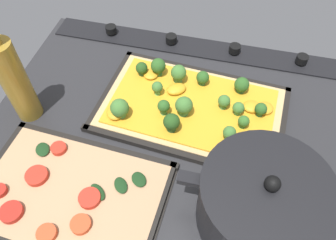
{
  "coord_description": "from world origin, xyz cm",
  "views": [
    {
      "loc": [
        -6.9,
        36.39,
        55.86
      ],
      "look_at": [
        2.42,
        -2.25,
        3.62
      ],
      "focal_mm": 35.51,
      "sensor_mm": 36.0,
      "label": 1
    }
  ],
  "objects_px": {
    "baking_tray_front": "(191,110)",
    "cooking_pot": "(262,203)",
    "broccoli_pizza": "(189,104)",
    "veggie_pizza_back": "(69,194)",
    "baking_tray_back": "(71,195)",
    "oil_bottle": "(14,79)"
  },
  "relations": [
    {
      "from": "cooking_pot",
      "to": "oil_bottle",
      "type": "height_order",
      "value": "oil_bottle"
    },
    {
      "from": "veggie_pizza_back",
      "to": "oil_bottle",
      "type": "bearing_deg",
      "value": -45.1
    },
    {
      "from": "veggie_pizza_back",
      "to": "baking_tray_back",
      "type": "bearing_deg",
      "value": -156.52
    },
    {
      "from": "baking_tray_front",
      "to": "veggie_pizza_back",
      "type": "height_order",
      "value": "veggie_pizza_back"
    },
    {
      "from": "baking_tray_back",
      "to": "cooking_pot",
      "type": "relative_size",
      "value": 1.28
    },
    {
      "from": "broccoli_pizza",
      "to": "veggie_pizza_back",
      "type": "height_order",
      "value": "broccoli_pizza"
    },
    {
      "from": "veggie_pizza_back",
      "to": "broccoli_pizza",
      "type": "bearing_deg",
      "value": -124.31
    },
    {
      "from": "oil_bottle",
      "to": "broccoli_pizza",
      "type": "bearing_deg",
      "value": -165.37
    },
    {
      "from": "broccoli_pizza",
      "to": "oil_bottle",
      "type": "distance_m",
      "value": 0.35
    },
    {
      "from": "baking_tray_front",
      "to": "broccoli_pizza",
      "type": "distance_m",
      "value": 0.02
    },
    {
      "from": "baking_tray_back",
      "to": "cooking_pot",
      "type": "height_order",
      "value": "cooking_pot"
    },
    {
      "from": "baking_tray_front",
      "to": "broccoli_pizza",
      "type": "bearing_deg",
      "value": -13.79
    },
    {
      "from": "baking_tray_front",
      "to": "broccoli_pizza",
      "type": "relative_size",
      "value": 1.07
    },
    {
      "from": "baking_tray_front",
      "to": "cooking_pot",
      "type": "bearing_deg",
      "value": 126.27
    },
    {
      "from": "cooking_pot",
      "to": "veggie_pizza_back",
      "type": "bearing_deg",
      "value": 6.81
    },
    {
      "from": "baking_tray_front",
      "to": "baking_tray_back",
      "type": "relative_size",
      "value": 1.17
    },
    {
      "from": "broccoli_pizza",
      "to": "baking_tray_back",
      "type": "xyz_separation_m",
      "value": [
        0.17,
        0.25,
        -0.02
      ]
    },
    {
      "from": "baking_tray_back",
      "to": "veggie_pizza_back",
      "type": "relative_size",
      "value": 1.08
    },
    {
      "from": "baking_tray_front",
      "to": "baking_tray_back",
      "type": "height_order",
      "value": "same"
    },
    {
      "from": "baking_tray_front",
      "to": "cooking_pot",
      "type": "distance_m",
      "value": 0.26
    },
    {
      "from": "oil_bottle",
      "to": "cooking_pot",
      "type": "bearing_deg",
      "value": 165.92
    },
    {
      "from": "broccoli_pizza",
      "to": "oil_bottle",
      "type": "relative_size",
      "value": 1.62
    }
  ]
}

